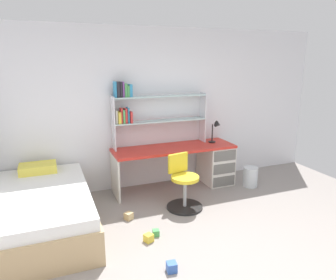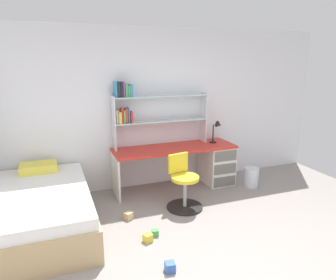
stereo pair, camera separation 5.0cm
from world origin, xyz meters
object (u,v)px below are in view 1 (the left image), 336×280
(swivel_chair, at_px, (184,188))
(toy_block_natural_1, at_px, (129,216))
(toy_block_yellow_3, at_px, (149,238))
(toy_block_green_0, at_px, (156,233))
(waste_bin, at_px, (250,177))
(bed_platform, at_px, (40,211))
(bookshelf_hutch, at_px, (146,109))
(desk_lamp, at_px, (217,128))
(desk, at_px, (203,161))
(toy_block_blue_2, at_px, (172,267))

(swivel_chair, height_order, toy_block_natural_1, swivel_chair)
(toy_block_yellow_3, bearing_deg, toy_block_green_0, 35.83)
(waste_bin, xyz_separation_m, toy_block_green_0, (-2.00, -0.89, -0.13))
(bed_platform, relative_size, toy_block_green_0, 25.53)
(bookshelf_hutch, height_order, toy_block_yellow_3, bookshelf_hutch)
(toy_block_green_0, bearing_deg, toy_block_natural_1, 111.65)
(desk_lamp, height_order, bed_platform, desk_lamp)
(desk, height_order, waste_bin, desk)
(bookshelf_hutch, height_order, waste_bin, bookshelf_hutch)
(bookshelf_hutch, relative_size, toy_block_green_0, 20.28)
(desk, bearing_deg, swivel_chair, -133.97)
(toy_block_yellow_3, bearing_deg, swivel_chair, 41.86)
(toy_block_natural_1, bearing_deg, bookshelf_hutch, 59.41)
(toy_block_blue_2, relative_size, toy_block_yellow_3, 1.06)
(desk, height_order, desk_lamp, desk_lamp)
(bed_platform, distance_m, toy_block_blue_2, 1.81)
(toy_block_green_0, distance_m, toy_block_yellow_3, 0.15)
(toy_block_green_0, bearing_deg, desk, 44.58)
(bookshelf_hutch, xyz_separation_m, toy_block_green_0, (-0.37, -1.49, -1.29))
(swivel_chair, height_order, toy_block_blue_2, swivel_chair)
(desk_lamp, relative_size, waste_bin, 1.16)
(bed_platform, bearing_deg, toy_block_blue_2, -47.27)
(waste_bin, bearing_deg, bookshelf_hutch, 159.95)
(toy_block_green_0, xyz_separation_m, toy_block_blue_2, (-0.07, -0.69, 0.01))
(bed_platform, xyz_separation_m, toy_block_natural_1, (1.09, -0.11, -0.22))
(toy_block_blue_2, bearing_deg, waste_bin, 37.25)
(toy_block_natural_1, height_order, toy_block_yellow_3, toy_block_natural_1)
(toy_block_natural_1, relative_size, toy_block_yellow_3, 1.02)
(bookshelf_hutch, relative_size, swivel_chair, 2.02)
(swivel_chair, relative_size, toy_block_blue_2, 7.81)
(desk_lamp, distance_m, toy_block_green_0, 2.23)
(bookshelf_hutch, distance_m, swivel_chair, 1.39)
(desk_lamp, distance_m, waste_bin, 1.00)
(waste_bin, xyz_separation_m, toy_block_yellow_3, (-2.13, -0.98, -0.12))
(desk, bearing_deg, toy_block_yellow_3, -136.07)
(desk_lamp, xyz_separation_m, toy_block_yellow_3, (-1.68, -1.40, -0.91))
(desk_lamp, bearing_deg, toy_block_yellow_3, -140.29)
(waste_bin, bearing_deg, toy_block_blue_2, -142.75)
(desk, xyz_separation_m, bed_platform, (-2.61, -0.66, -0.14))
(desk, relative_size, toy_block_green_0, 25.96)
(bed_platform, height_order, toy_block_natural_1, bed_platform)
(desk, distance_m, waste_bin, 0.84)
(bookshelf_hutch, distance_m, toy_block_blue_2, 2.56)
(bookshelf_hutch, distance_m, bed_platform, 2.14)
(desk, bearing_deg, toy_block_natural_1, -152.97)
(desk, xyz_separation_m, toy_block_natural_1, (-1.52, -0.78, -0.36))
(bed_platform, bearing_deg, desk, 14.27)
(toy_block_green_0, distance_m, toy_block_blue_2, 0.69)
(waste_bin, xyz_separation_m, toy_block_natural_1, (-2.21, -0.37, -0.12))
(bookshelf_hutch, height_order, toy_block_blue_2, bookshelf_hutch)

